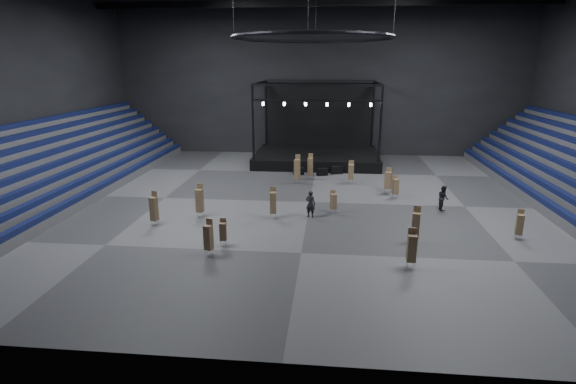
# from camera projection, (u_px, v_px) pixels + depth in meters

# --- Properties ---
(floor) EXTENTS (50.00, 50.00, 0.00)m
(floor) POSITION_uv_depth(u_px,v_px,m) (310.00, 202.00, 37.39)
(floor) COLOR #4C4C4E
(floor) RESTS_ON ground
(wall_back) EXTENTS (50.00, 0.20, 18.00)m
(wall_back) POSITION_uv_depth(u_px,v_px,m) (320.00, 81.00, 54.99)
(wall_back) COLOR black
(wall_back) RESTS_ON ground
(wall_front) EXTENTS (50.00, 0.20, 18.00)m
(wall_front) POSITION_uv_depth(u_px,v_px,m) (281.00, 130.00, 14.81)
(wall_front) COLOR black
(wall_front) RESTS_ON ground
(wall_left) EXTENTS (0.20, 42.00, 18.00)m
(wall_left) POSITION_uv_depth(u_px,v_px,m) (11.00, 90.00, 37.25)
(wall_left) COLOR black
(wall_left) RESTS_ON ground
(bleachers_left) EXTENTS (7.20, 40.00, 6.40)m
(bleachers_left) POSITION_uv_depth(u_px,v_px,m) (47.00, 175.00, 39.06)
(bleachers_left) COLOR #4F4F52
(bleachers_left) RESTS_ON floor
(stage) EXTENTS (14.00, 10.00, 9.20)m
(stage) POSITION_uv_depth(u_px,v_px,m) (317.00, 149.00, 52.52)
(stage) COLOR black
(stage) RESTS_ON floor
(truss_ring) EXTENTS (12.30, 12.30, 5.15)m
(truss_ring) POSITION_uv_depth(u_px,v_px,m) (312.00, 37.00, 33.80)
(truss_ring) COLOR black
(truss_ring) RESTS_ON ceiling
(flight_case_left) EXTENTS (1.20, 0.81, 0.73)m
(flight_case_left) POSITION_uv_depth(u_px,v_px,m) (299.00, 171.00, 46.51)
(flight_case_left) COLOR black
(flight_case_left) RESTS_ON floor
(flight_case_mid) EXTENTS (1.22, 0.91, 0.73)m
(flight_case_mid) POSITION_uv_depth(u_px,v_px,m) (322.00, 172.00, 46.19)
(flight_case_mid) COLOR black
(flight_case_mid) RESTS_ON floor
(flight_case_right) EXTENTS (1.32, 0.94, 0.80)m
(flight_case_right) POSITION_uv_depth(u_px,v_px,m) (337.00, 170.00, 46.90)
(flight_case_right) COLOR black
(flight_case_right) RESTS_ON floor
(chair_stack_0) EXTENTS (0.53, 0.53, 2.39)m
(chair_stack_0) POSITION_uv_depth(u_px,v_px,m) (273.00, 202.00, 33.21)
(chair_stack_0) COLOR silver
(chair_stack_0) RESTS_ON floor
(chair_stack_1) EXTENTS (0.58, 0.58, 2.52)m
(chair_stack_1) POSITION_uv_depth(u_px,v_px,m) (416.00, 225.00, 28.35)
(chair_stack_1) COLOR silver
(chair_stack_1) RESTS_ON floor
(chair_stack_2) EXTENTS (0.54, 0.54, 2.49)m
(chair_stack_2) POSITION_uv_depth(u_px,v_px,m) (154.00, 208.00, 31.72)
(chair_stack_2) COLOR silver
(chair_stack_2) RESTS_ON floor
(chair_stack_3) EXTENTS (0.70, 0.70, 2.30)m
(chair_stack_3) POSITION_uv_depth(u_px,v_px,m) (388.00, 180.00, 39.61)
(chair_stack_3) COLOR silver
(chair_stack_3) RESTS_ON floor
(chair_stack_4) EXTENTS (0.49, 0.49, 2.34)m
(chair_stack_4) POSITION_uv_depth(u_px,v_px,m) (412.00, 248.00, 25.06)
(chair_stack_4) COLOR silver
(chair_stack_4) RESTS_ON floor
(chair_stack_5) EXTENTS (0.60, 0.60, 2.80)m
(chair_stack_5) POSITION_uv_depth(u_px,v_px,m) (297.00, 169.00, 42.84)
(chair_stack_5) COLOR silver
(chair_stack_5) RESTS_ON floor
(chair_stack_6) EXTENTS (0.50, 0.50, 2.03)m
(chair_stack_6) POSITION_uv_depth(u_px,v_px,m) (520.00, 224.00, 29.19)
(chair_stack_6) COLOR silver
(chair_stack_6) RESTS_ON floor
(chair_stack_7) EXTENTS (0.54, 0.54, 2.59)m
(chair_stack_7) POSITION_uv_depth(u_px,v_px,m) (310.00, 166.00, 44.39)
(chair_stack_7) COLOR silver
(chair_stack_7) RESTS_ON floor
(chair_stack_8) EXTENTS (0.55, 0.55, 2.58)m
(chair_stack_8) POSITION_uv_depth(u_px,v_px,m) (200.00, 200.00, 33.42)
(chair_stack_8) COLOR silver
(chair_stack_8) RESTS_ON floor
(chair_stack_9) EXTENTS (0.45, 0.45, 1.76)m
(chair_stack_9) POSITION_uv_depth(u_px,v_px,m) (223.00, 231.00, 28.28)
(chair_stack_9) COLOR silver
(chair_stack_9) RESTS_ON floor
(chair_stack_10) EXTENTS (0.56, 0.56, 2.27)m
(chair_stack_10) POSITION_uv_depth(u_px,v_px,m) (208.00, 237.00, 26.76)
(chair_stack_10) COLOR silver
(chair_stack_10) RESTS_ON floor
(chair_stack_11) EXTENTS (0.58, 0.58, 2.00)m
(chair_stack_11) POSITION_uv_depth(u_px,v_px,m) (395.00, 186.00, 38.19)
(chair_stack_11) COLOR silver
(chair_stack_11) RESTS_ON floor
(chair_stack_12) EXTENTS (0.54, 0.54, 2.24)m
(chair_stack_12) POSITION_uv_depth(u_px,v_px,m) (351.00, 171.00, 42.80)
(chair_stack_12) COLOR silver
(chair_stack_12) RESTS_ON floor
(chair_stack_13) EXTENTS (0.55, 0.55, 1.81)m
(chair_stack_13) POSITION_uv_depth(u_px,v_px,m) (333.00, 201.00, 34.37)
(chair_stack_13) COLOR silver
(chair_stack_13) RESTS_ON floor
(man_center) EXTENTS (0.85, 0.68, 2.04)m
(man_center) POSITION_uv_depth(u_px,v_px,m) (311.00, 204.00, 33.50)
(man_center) COLOR black
(man_center) RESTS_ON floor
(crew_member) EXTENTS (0.83, 1.02, 1.96)m
(crew_member) POSITION_uv_depth(u_px,v_px,m) (443.00, 198.00, 35.17)
(crew_member) COLOR black
(crew_member) RESTS_ON floor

